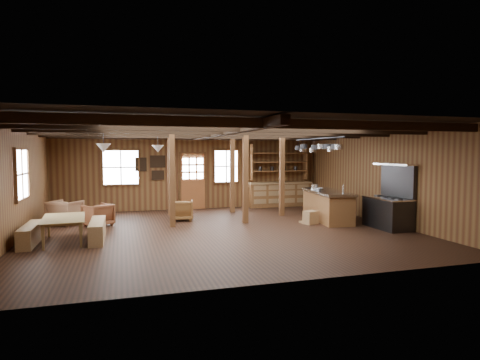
{
  "coord_description": "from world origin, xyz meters",
  "views": [
    {
      "loc": [
        -2.59,
        -10.51,
        2.15
      ],
      "look_at": [
        0.69,
        0.53,
        1.34
      ],
      "focal_mm": 30.0,
      "sensor_mm": 36.0,
      "label": 1
    }
  ],
  "objects_px": {
    "commercial_range": "(389,207)",
    "armchair_b": "(182,210)",
    "armchair_c": "(65,213)",
    "dining_table": "(65,230)",
    "kitchen_island": "(327,205)",
    "armchair_a": "(98,215)"
  },
  "relations": [
    {
      "from": "commercial_range",
      "to": "armchair_c",
      "type": "distance_m",
      "value": 9.4
    },
    {
      "from": "commercial_range",
      "to": "dining_table",
      "type": "relative_size",
      "value": 1.09
    },
    {
      "from": "kitchen_island",
      "to": "armchair_b",
      "type": "relative_size",
      "value": 3.71
    },
    {
      "from": "kitchen_island",
      "to": "dining_table",
      "type": "distance_m",
      "value": 7.56
    },
    {
      "from": "armchair_c",
      "to": "dining_table",
      "type": "bearing_deg",
      "value": 126.75
    },
    {
      "from": "dining_table",
      "to": "armchair_b",
      "type": "distance_m",
      "value": 3.84
    },
    {
      "from": "dining_table",
      "to": "armchair_c",
      "type": "bearing_deg",
      "value": 2.46
    },
    {
      "from": "kitchen_island",
      "to": "armchair_b",
      "type": "bearing_deg",
      "value": 171.01
    },
    {
      "from": "commercial_range",
      "to": "kitchen_island",
      "type": "bearing_deg",
      "value": 122.61
    },
    {
      "from": "kitchen_island",
      "to": "commercial_range",
      "type": "height_order",
      "value": "commercial_range"
    },
    {
      "from": "dining_table",
      "to": "armchair_b",
      "type": "xyz_separation_m",
      "value": [
        3.12,
        2.25,
        0.02
      ]
    },
    {
      "from": "kitchen_island",
      "to": "armchair_a",
      "type": "distance_m",
      "value": 6.94
    },
    {
      "from": "armchair_b",
      "to": "dining_table",
      "type": "bearing_deg",
      "value": 44.64
    },
    {
      "from": "commercial_range",
      "to": "armchair_b",
      "type": "distance_m",
      "value": 6.2
    },
    {
      "from": "kitchen_island",
      "to": "commercial_range",
      "type": "bearing_deg",
      "value": -49.58
    },
    {
      "from": "commercial_range",
      "to": "armchair_b",
      "type": "xyz_separation_m",
      "value": [
        -5.43,
        2.97,
        -0.28
      ]
    },
    {
      "from": "armchair_a",
      "to": "armchair_b",
      "type": "xyz_separation_m",
      "value": [
        2.48,
        0.32,
        -0.01
      ]
    },
    {
      "from": "kitchen_island",
      "to": "armchair_a",
      "type": "height_order",
      "value": "kitchen_island"
    },
    {
      "from": "armchair_b",
      "to": "commercial_range",
      "type": "bearing_deg",
      "value": 160.24
    },
    {
      "from": "kitchen_island",
      "to": "armchair_c",
      "type": "bearing_deg",
      "value": 176.92
    },
    {
      "from": "commercial_range",
      "to": "armchair_b",
      "type": "height_order",
      "value": "commercial_range"
    },
    {
      "from": "commercial_range",
      "to": "dining_table",
      "type": "bearing_deg",
      "value": 175.18
    }
  ]
}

